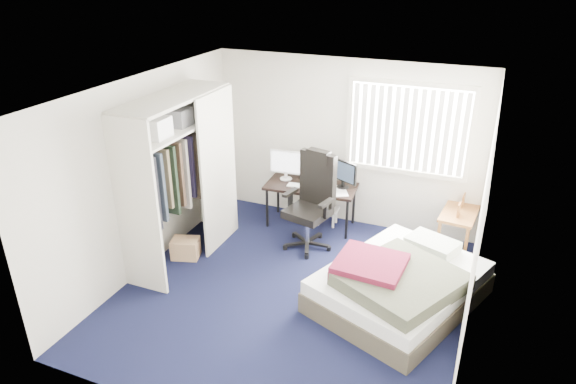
{
  "coord_description": "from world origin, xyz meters",
  "views": [
    {
      "loc": [
        1.94,
        -4.85,
        3.76
      ],
      "look_at": [
        -0.21,
        0.4,
        1.15
      ],
      "focal_mm": 32.0,
      "sensor_mm": 36.0,
      "label": 1
    }
  ],
  "objects_px": {
    "office_chair": "(311,211)",
    "nightstand": "(460,214)",
    "desk": "(312,182)",
    "bed": "(399,284)"
  },
  "relations": [
    {
      "from": "office_chair",
      "to": "bed",
      "type": "distance_m",
      "value": 1.72
    },
    {
      "from": "bed",
      "to": "office_chair",
      "type": "bearing_deg",
      "value": 147.31
    },
    {
      "from": "office_chair",
      "to": "bed",
      "type": "bearing_deg",
      "value": -32.69
    },
    {
      "from": "desk",
      "to": "office_chair",
      "type": "xyz_separation_m",
      "value": [
        0.2,
        -0.57,
        -0.18
      ]
    },
    {
      "from": "office_chair",
      "to": "bed",
      "type": "xyz_separation_m",
      "value": [
        1.43,
        -0.92,
        -0.25
      ]
    },
    {
      "from": "nightstand",
      "to": "bed",
      "type": "distance_m",
      "value": 1.68
    },
    {
      "from": "office_chair",
      "to": "nightstand",
      "type": "height_order",
      "value": "office_chair"
    },
    {
      "from": "desk",
      "to": "office_chair",
      "type": "relative_size",
      "value": 1.01
    },
    {
      "from": "office_chair",
      "to": "nightstand",
      "type": "distance_m",
      "value": 2.05
    },
    {
      "from": "nightstand",
      "to": "office_chair",
      "type": "bearing_deg",
      "value": -161.12
    }
  ]
}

